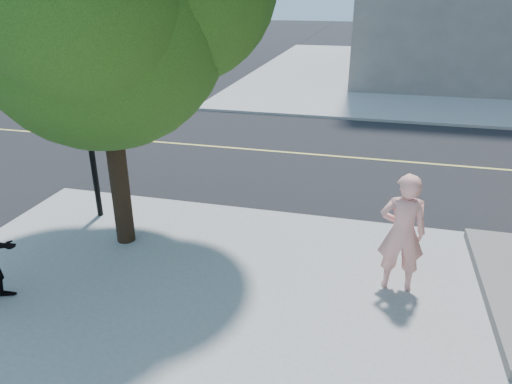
# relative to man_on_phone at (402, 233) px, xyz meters

# --- Properties ---
(ground) EXTENTS (140.00, 140.00, 0.00)m
(ground) POSITION_rel_man_on_phone_xyz_m (-7.02, 2.37, -1.14)
(ground) COLOR black
(ground) RESTS_ON ground
(road_ew) EXTENTS (140.00, 9.00, 0.01)m
(road_ew) POSITION_rel_man_on_phone_xyz_m (-7.02, 6.87, -1.13)
(road_ew) COLOR black
(road_ew) RESTS_ON ground
(sidewalk_ne) EXTENTS (29.00, 25.00, 0.12)m
(sidewalk_ne) POSITION_rel_man_on_phone_xyz_m (6.48, 23.87, -1.08)
(sidewalk_ne) COLOR #969696
(sidewalk_ne) RESTS_ON ground
(man_on_phone) EXTENTS (0.76, 0.52, 2.04)m
(man_on_phone) POSITION_rel_man_on_phone_xyz_m (0.00, 0.00, 0.00)
(man_on_phone) COLOR #F4A39A
(man_on_phone) RESTS_ON sidewalk_se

